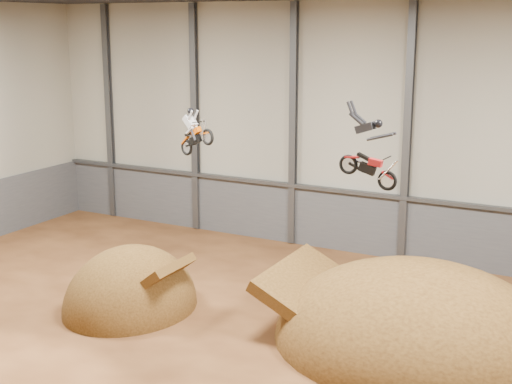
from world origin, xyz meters
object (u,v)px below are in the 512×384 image
at_px(takeoff_ramp, 131,308).
at_px(fmx_rider_a, 199,127).
at_px(landing_ramp, 416,345).
at_px(fmx_rider_b, 366,146).

relative_size(takeoff_ramp, fmx_rider_a, 2.78).
bearing_deg(fmx_rider_a, landing_ramp, 11.66).
height_order(landing_ramp, fmx_rider_a, fmx_rider_a).
xyz_separation_m(landing_ramp, fmx_rider_b, (-1.59, -2.42, 8.44)).
bearing_deg(fmx_rider_a, takeoff_ramp, -100.97).
bearing_deg(fmx_rider_b, takeoff_ramp, -178.59).
bearing_deg(landing_ramp, takeoff_ramp, -170.00).
distance_m(landing_ramp, fmx_rider_b, 8.93).
bearing_deg(landing_ramp, fmx_rider_a, 174.42).
xyz_separation_m(takeoff_ramp, fmx_rider_a, (1.77, 3.30, 8.09)).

